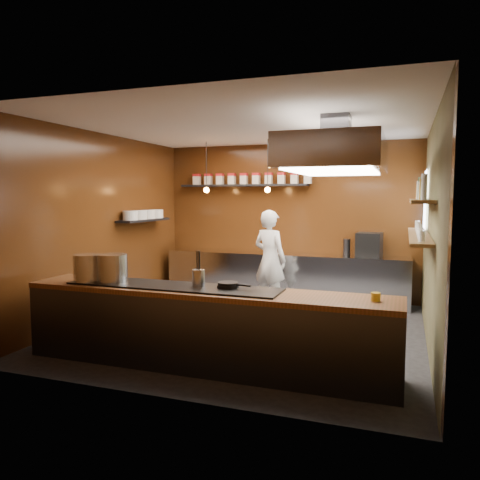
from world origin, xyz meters
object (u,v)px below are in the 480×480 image
at_px(extractor_hood, 336,155).
at_px(chef, 270,260).
at_px(stockpot_large, 88,268).
at_px(stockpot_small, 113,268).
at_px(espresso_machine, 369,245).

bearing_deg(extractor_hood, chef, 127.16).
distance_m(stockpot_large, stockpot_small, 0.33).
distance_m(stockpot_small, chef, 3.25).
bearing_deg(stockpot_large, espresso_machine, 51.95).
distance_m(stockpot_large, chef, 3.43).
bearing_deg(stockpot_small, espresso_machine, 54.50).
xyz_separation_m(stockpot_large, espresso_machine, (3.08, 3.93, 0.01)).
xyz_separation_m(extractor_hood, stockpot_large, (-2.82, -1.30, -1.40)).
xyz_separation_m(extractor_hood, espresso_machine, (0.26, 2.64, -1.39)).
distance_m(extractor_hood, chef, 2.79).
height_order(stockpot_large, espresso_machine, espresso_machine).
xyz_separation_m(stockpot_small, espresso_machine, (2.76, 3.87, 0.01)).
relative_size(extractor_hood, espresso_machine, 4.67).
bearing_deg(espresso_machine, chef, -147.25).
xyz_separation_m(stockpot_large, stockpot_small, (0.32, 0.06, 0.00)).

